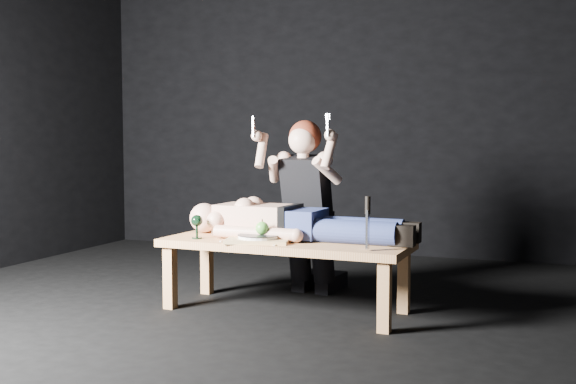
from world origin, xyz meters
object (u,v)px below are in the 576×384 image
(table, at_px, (285,275))
(lying_man, at_px, (298,219))
(serving_tray, at_px, (259,240))
(kneeling_woman, at_px, (311,205))
(goblet, at_px, (197,227))
(carving_knife, at_px, (368,224))

(table, relative_size, lying_man, 1.03)
(table, distance_m, serving_tray, 0.30)
(kneeling_woman, bearing_deg, serving_tray, -93.44)
(lying_man, xyz_separation_m, serving_tray, (-0.18, -0.22, -0.12))
(lying_man, bearing_deg, goblet, -156.22)
(goblet, xyz_separation_m, carving_knife, (1.13, -0.10, 0.08))
(kneeling_woman, distance_m, carving_knife, 0.96)
(table, height_order, carving_knife, carving_knife)
(lying_man, distance_m, serving_tray, 0.31)
(kneeling_woman, bearing_deg, table, -82.15)
(table, height_order, lying_man, lying_man)
(kneeling_woman, xyz_separation_m, carving_knife, (0.58, -0.76, -0.02))
(lying_man, height_order, serving_tray, lying_man)
(lying_man, height_order, goblet, lying_man)
(lying_man, relative_size, goblet, 9.87)
(table, xyz_separation_m, lying_man, (0.05, 0.10, 0.35))
(lying_man, distance_m, kneeling_woman, 0.43)
(goblet, bearing_deg, lying_man, 20.73)
(table, distance_m, goblet, 0.64)
(lying_man, relative_size, carving_knife, 4.89)
(kneeling_woman, height_order, carving_knife, kneeling_woman)
(serving_tray, height_order, goblet, goblet)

